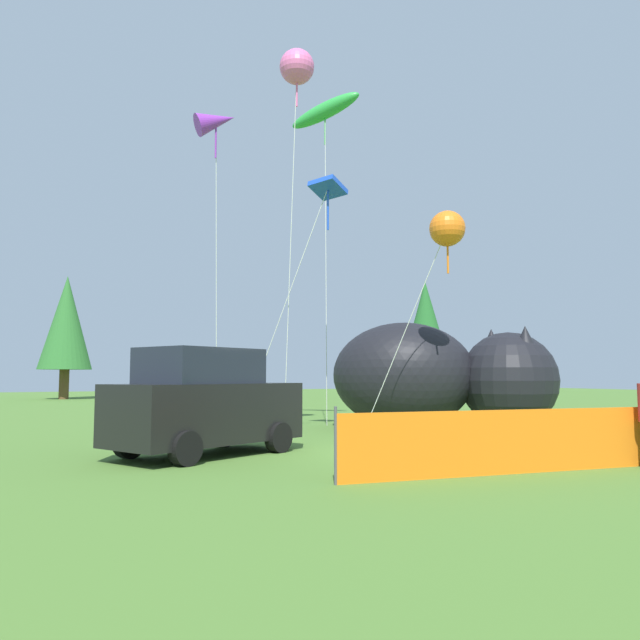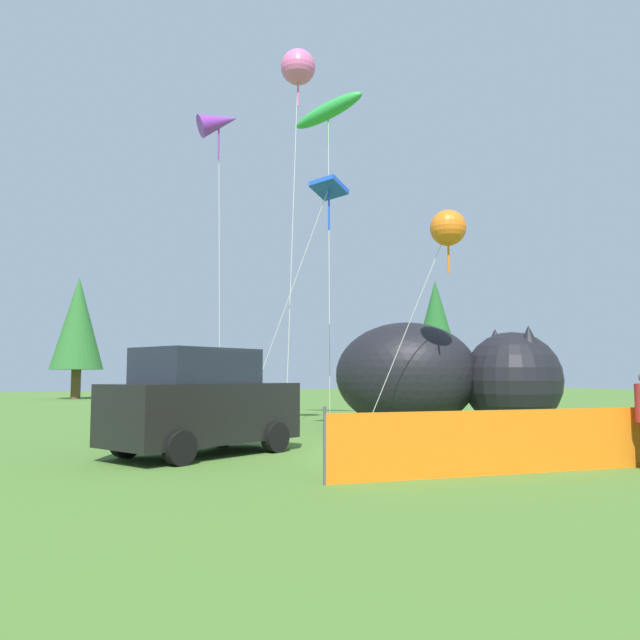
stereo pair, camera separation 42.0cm
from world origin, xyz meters
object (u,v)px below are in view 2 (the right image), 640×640
at_px(kite_blue_box, 327,193).
at_px(kite_green_fish, 328,112).
at_px(parked_car, 202,403).
at_px(kite_orange_flower, 448,228).
at_px(kite_purple_delta, 219,123).
at_px(folding_chair, 549,428).
at_px(kite_pink_octopus, 298,68).
at_px(inflatable_cat, 440,379).

bearing_deg(kite_blue_box, kite_green_fish, 64.35).
xyz_separation_m(parked_car, kite_orange_flower, (7.21, 0.75, 4.79)).
distance_m(parked_car, kite_purple_delta, 11.67).
xyz_separation_m(kite_green_fish, kite_orange_flower, (1.00, -5.88, -5.60)).
height_order(folding_chair, kite_orange_flower, kite_orange_flower).
height_order(folding_chair, kite_blue_box, kite_blue_box).
height_order(parked_car, kite_blue_box, kite_blue_box).
height_order(kite_blue_box, kite_purple_delta, kite_purple_delta).
distance_m(parked_car, folding_chair, 8.03).
height_order(kite_purple_delta, kite_orange_flower, kite_purple_delta).
bearing_deg(parked_car, kite_blue_box, 8.55).
distance_m(folding_chair, kite_orange_flower, 6.31).
distance_m(folding_chair, kite_purple_delta, 14.63).
bearing_deg(kite_purple_delta, kite_pink_octopus, -59.21).
distance_m(parked_car, inflatable_cat, 9.46).
xyz_separation_m(inflatable_cat, kite_pink_octopus, (-4.94, 0.33, 9.80)).
bearing_deg(kite_blue_box, inflatable_cat, 4.70).
bearing_deg(kite_blue_box, kite_orange_flower, -41.83).
relative_size(kite_purple_delta, kite_orange_flower, 1.71).
relative_size(parked_car, kite_blue_box, 0.61).
bearing_deg(kite_pink_octopus, kite_blue_box, -44.08).
bearing_deg(folding_chair, parked_car, 145.02).
relative_size(kite_blue_box, kite_orange_flower, 1.19).
height_order(kite_orange_flower, kite_pink_octopus, kite_pink_octopus).
relative_size(parked_car, kite_purple_delta, 0.43).
height_order(parked_car, kite_green_fish, kite_green_fish).
relative_size(kite_blue_box, kite_purple_delta, 0.69).
height_order(folding_chair, kite_pink_octopus, kite_pink_octopus).
bearing_deg(kite_green_fish, folding_chair, -81.21).
bearing_deg(folding_chair, inflatable_cat, 62.06).
height_order(parked_car, kite_pink_octopus, kite_pink_octopus).
relative_size(folding_chair, inflatable_cat, 0.12).
xyz_separation_m(kite_green_fish, kite_pink_octopus, (-2.37, -2.81, -0.11)).
relative_size(folding_chair, kite_orange_flower, 0.14).
xyz_separation_m(inflatable_cat, kite_orange_flower, (-1.57, -2.75, 4.31)).
relative_size(parked_car, inflatable_cat, 0.64).
bearing_deg(kite_pink_octopus, folding_chair, -59.03).
bearing_deg(kite_pink_octopus, kite_orange_flower, -42.31).
distance_m(kite_green_fish, kite_orange_flower, 8.19).
distance_m(kite_orange_flower, kite_pink_octopus, 7.14).
bearing_deg(parked_car, inflatable_cat, -4.52).
height_order(kite_green_fish, kite_orange_flower, kite_green_fish).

